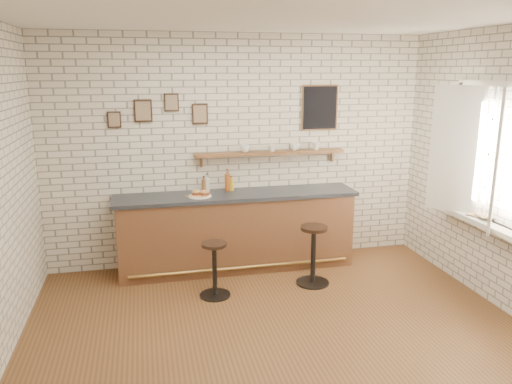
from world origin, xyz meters
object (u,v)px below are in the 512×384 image
ciabatta_sandwich (201,193)px  bar_stool_right (313,253)px  condiment_bottle_yellow (232,184)px  book_lower (476,217)px  bitters_bottle_white (207,185)px  shelf_cup_b (272,148)px  sandwich_plate (200,196)px  shelf_cup_d (316,146)px  shelf_cup_a (245,149)px  shelf_cup_c (295,147)px  bar_counter (237,231)px  book_upper (478,216)px  bitters_bottle_brown (204,186)px  bitters_bottle_amber (227,182)px  bar_stool_left (215,268)px

ciabatta_sandwich → bar_stool_right: (1.27, -0.63, -0.67)m
condiment_bottle_yellow → book_lower: condiment_bottle_yellow is taller
bitters_bottle_white → shelf_cup_b: (0.87, 0.05, 0.44)m
sandwich_plate → ciabatta_sandwich: 0.04m
sandwich_plate → shelf_cup_d: shelf_cup_d is taller
shelf_cup_d → shelf_cup_a: bearing=-167.0°
bar_stool_right → shelf_cup_c: size_ratio=5.67×
book_lower → bar_counter: bearing=121.4°
bar_counter → shelf_cup_a: shelf_cup_a is taller
shelf_cup_c → bar_stool_right: bearing=-160.5°
bar_stool_right → book_upper: book_upper is taller
bar_counter → book_upper: size_ratio=14.01×
sandwich_plate → book_upper: 3.24m
ciabatta_sandwich → bitters_bottle_brown: (0.07, 0.23, 0.04)m
shelf_cup_d → shelf_cup_b: bearing=-167.0°
condiment_bottle_yellow → bitters_bottle_amber: bearing=-180.0°
book_lower → book_upper: 0.03m
bitters_bottle_brown → bitters_bottle_amber: size_ratio=0.73×
ciabatta_sandwich → shelf_cup_b: 1.13m
bar_stool_left → shelf_cup_a: (0.56, 0.99, 1.20)m
ciabatta_sandwich → bitters_bottle_white: bearing=64.2°
bitters_bottle_amber → condiment_bottle_yellow: (0.06, 0.00, -0.04)m
shelf_cup_b → shelf_cup_c: bearing=-67.8°
shelf_cup_d → book_upper: 2.19m
condiment_bottle_yellow → shelf_cup_a: (0.19, 0.05, 0.46)m
shelf_cup_a → shelf_cup_d: bearing=-21.9°
shelf_cup_a → shelf_cup_d: 0.97m
condiment_bottle_yellow → bar_counter: bearing=-77.0°
shelf_cup_b → book_upper: 2.61m
bar_counter → shelf_cup_a: 1.07m
shelf_cup_b → book_upper: (1.95, -1.63, -0.58)m
shelf_cup_d → bitters_bottle_brown: bearing=-165.2°
condiment_bottle_yellow → shelf_cup_c: 0.98m
bitters_bottle_white → shelf_cup_c: size_ratio=1.85×
bar_counter → bar_stool_right: 1.08m
bitters_bottle_amber → condiment_bottle_yellow: bearing=0.0°
bitters_bottle_white → shelf_cup_d: 1.55m
sandwich_plate → shelf_cup_b: (1.00, 0.28, 0.53)m
shelf_cup_c → book_lower: size_ratio=0.52×
book_upper → shelf_cup_c: bearing=146.4°
shelf_cup_a → shelf_cup_b: shelf_cup_a is taller
bitters_bottle_brown → condiment_bottle_yellow: size_ratio=1.08×
ciabatta_sandwich → shelf_cup_d: bearing=9.9°
bitters_bottle_brown → bitters_bottle_white: size_ratio=0.89×
sandwich_plate → book_upper: bearing=-24.6°
ciabatta_sandwich → book_upper: bearing=-24.7°
bar_stool_right → book_upper: 1.90m
shelf_cup_d → sandwich_plate: bearing=-157.1°
book_lower → condiment_bottle_yellow: bearing=119.2°
shelf_cup_a → book_upper: size_ratio=0.56×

